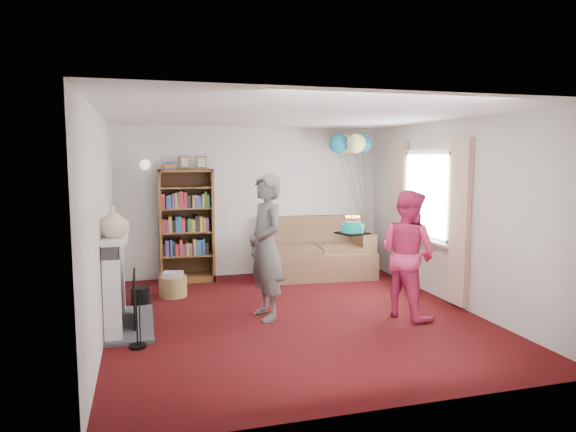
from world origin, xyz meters
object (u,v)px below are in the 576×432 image
object	(u,v)px
bookcase	(186,226)
person_striped	(266,247)
person_magenta	(408,254)
birthday_cake	(352,228)
sofa	(315,254)

from	to	relation	value
bookcase	person_striped	size ratio (longest dim) A/B	1.12
person_magenta	birthday_cake	xyz separation A→B (m)	(-0.68, 0.16, 0.33)
bookcase	person_striped	distance (m)	2.39
person_magenta	birthday_cake	bearing A→B (deg)	53.62
person_magenta	person_striped	bearing A→B (deg)	53.45
person_striped	birthday_cake	world-z (taller)	person_striped
person_striped	person_magenta	xyz separation A→B (m)	(1.72, -0.42, -0.10)
sofa	person_striped	size ratio (longest dim) A/B	1.03
sofa	birthday_cake	world-z (taller)	birthday_cake
sofa	person_striped	distance (m)	2.49
bookcase	sofa	xyz separation A→B (m)	(2.12, -0.22, -0.53)
bookcase	birthday_cake	size ratio (longest dim) A/B	6.13
person_striped	sofa	bearing A→B (deg)	136.79
person_magenta	sofa	bearing A→B (deg)	-14.04
sofa	person_magenta	world-z (taller)	person_magenta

